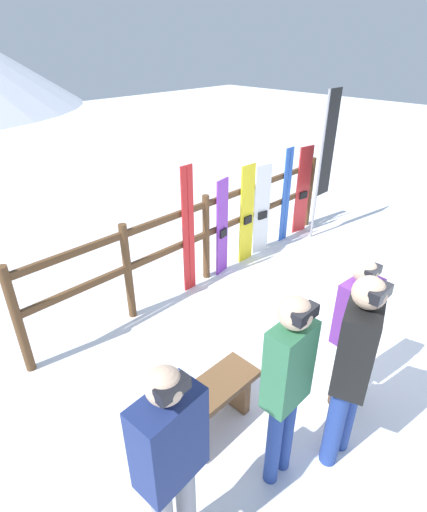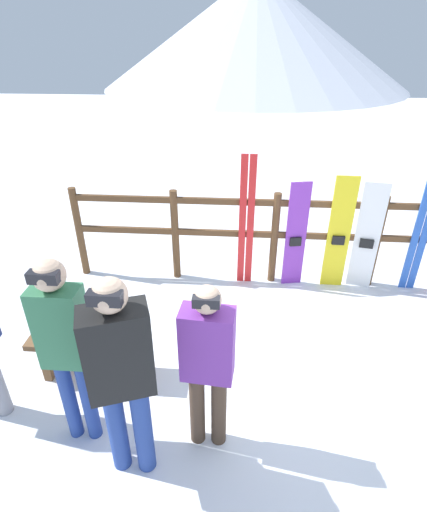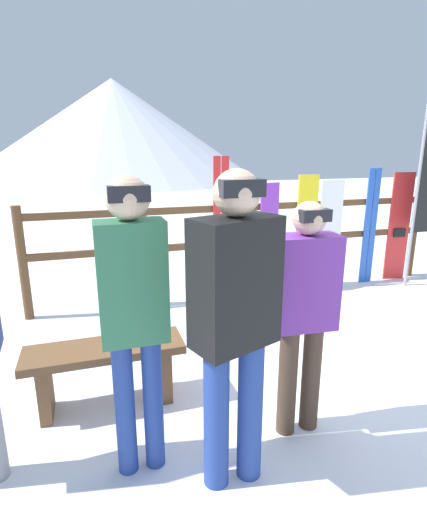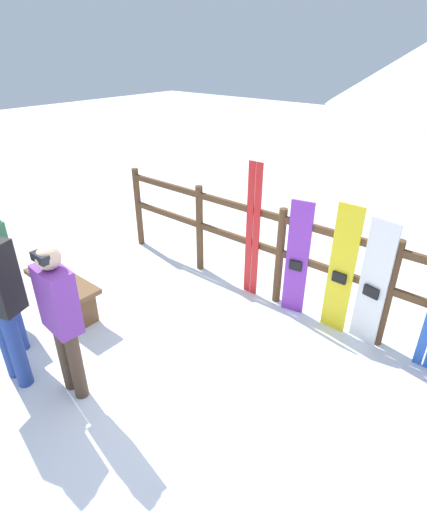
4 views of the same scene
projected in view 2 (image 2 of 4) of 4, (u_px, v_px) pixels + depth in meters
The scene contains 12 objects.
ground_plane at pixel (281, 392), 3.87m from camera, with size 40.00×40.00×0.00m, color white.
mountain_backdrop at pixel (255, 31), 23.23m from camera, with size 18.00×18.00×6.00m.
fence at pixel (275, 231), 5.25m from camera, with size 5.42×0.10×1.29m.
bench at pixel (90, 347), 3.92m from camera, with size 1.14×0.36×0.48m.
person_plaid_green at pixel (65, 341), 2.97m from camera, with size 0.36×0.23×1.74m.
person_purple at pixel (208, 360), 2.98m from camera, with size 0.41×0.25×1.57m.
person_black at pixel (121, 370), 2.72m from camera, with size 0.50×0.38×1.78m.
ski_pair_red at pixel (246, 223), 5.16m from camera, with size 0.19×0.02×1.79m.
snowboard_purple at pixel (296, 236), 5.19m from camera, with size 0.27×0.09×1.46m.
snowboard_yellow at pixel (339, 234), 5.14m from camera, with size 0.29×0.06×1.55m.
snowboard_white at pixel (367, 238), 5.13m from camera, with size 0.31×0.10×1.48m.
ski_pair_blue at pixel (420, 234), 5.05m from camera, with size 0.19×0.02×1.62m.
Camera 2 is at (-0.46, -2.76, 3.06)m, focal length 28.00 mm.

